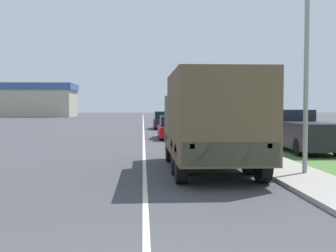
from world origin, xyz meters
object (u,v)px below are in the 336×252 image
military_truck (210,118)px  lamp_post (300,34)px  pickup_truck (300,131)px  car_second_ahead (164,121)px  car_nearest_ahead (173,128)px

military_truck → lamp_post: size_ratio=1.00×
military_truck → lamp_post: 3.67m
lamp_post → pickup_truck: bearing=68.9°
car_second_ahead → pickup_truck: size_ratio=0.83×
car_second_ahead → military_truck: bearing=-89.4°
military_truck → car_second_ahead: bearing=90.6°
car_second_ahead → lamp_post: bearing=-84.2°
lamp_post → car_second_ahead: bearing=95.8°
military_truck → car_nearest_ahead: 13.73m
car_nearest_ahead → pickup_truck: bearing=-55.5°
military_truck → car_nearest_ahead: bearing=90.8°
car_nearest_ahead → pickup_truck: size_ratio=0.76×
car_second_ahead → lamp_post: lamp_post is taller
car_second_ahead → pickup_truck: 20.21m
lamp_post → military_truck: bearing=155.5°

